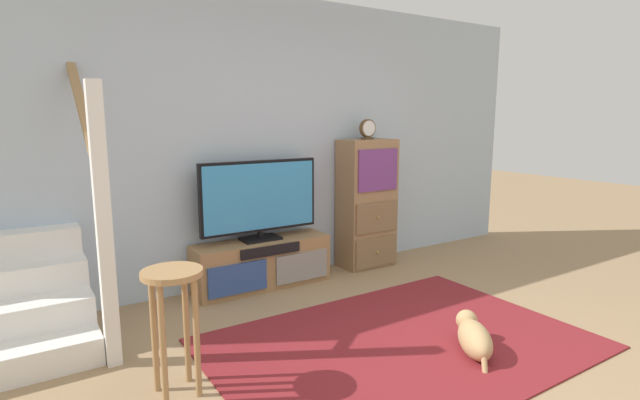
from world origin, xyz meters
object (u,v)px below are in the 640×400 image
Objects in this scene: bar_stool_near at (173,303)px; dog at (474,337)px; television at (260,198)px; side_cabinet at (367,204)px; desk_clock at (368,129)px; media_console at (262,264)px.

bar_stool_near reaches higher than dog.
dog is at bearing -72.36° from television.
side_cabinet is 1.82× the size of bar_stool_near.
desk_clock is 2.43m from dog.
desk_clock reaches higher than television.
television reaches higher than bar_stool_near.
desk_clock is (1.22, -0.00, 1.23)m from media_console.
desk_clock is at bearing 29.12° from bar_stool_near.
dog is (0.63, -1.97, -0.73)m from television.
bar_stool_near is at bearing 161.91° from dog.
television is at bearing 107.64° from dog.
media_console is 1.13× the size of television.
media_console is 0.62m from television.
bar_stool_near is 1.53× the size of dog.
media_console is 0.96× the size of side_cabinet.
media_console is at bearing 179.78° from desk_clock.
side_cabinet is 2.80m from bar_stool_near.
media_console is at bearing -90.00° from television.
television reaches higher than media_console.
side_cabinet is at bearing -0.63° from television.
desk_clock is at bearing -1.34° from television.
media_console is 2.67× the size of dog.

